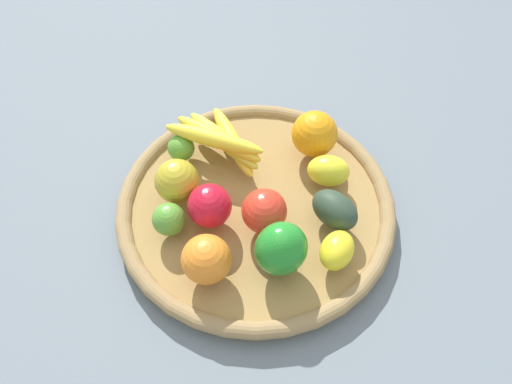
% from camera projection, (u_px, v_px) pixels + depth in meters
% --- Properties ---
extents(ground_plane, '(2.40, 2.40, 0.00)m').
position_uv_depth(ground_plane, '(256.00, 213.00, 0.81)').
color(ground_plane, slate).
rests_on(ground_plane, ground).
extents(basket, '(0.43, 0.43, 0.04)m').
position_uv_depth(basket, '(256.00, 207.00, 0.79)').
color(basket, '#9F7D45').
rests_on(basket, ground_plane).
extents(apple_1, '(0.09, 0.09, 0.07)m').
position_uv_depth(apple_1, '(264.00, 211.00, 0.72)').
color(apple_1, red).
rests_on(apple_1, basket).
extents(banana_bunch, '(0.16, 0.16, 0.06)m').
position_uv_depth(banana_bunch, '(222.00, 140.00, 0.81)').
color(banana_bunch, yellow).
rests_on(banana_bunch, basket).
extents(orange_1, '(0.09, 0.09, 0.07)m').
position_uv_depth(orange_1, '(315.00, 134.00, 0.81)').
color(orange_1, orange).
rests_on(orange_1, basket).
extents(orange_0, '(0.07, 0.07, 0.07)m').
position_uv_depth(orange_0, '(207.00, 259.00, 0.68)').
color(orange_0, orange).
rests_on(orange_0, basket).
extents(lemon_1, '(0.08, 0.07, 0.05)m').
position_uv_depth(lemon_1, '(337.00, 250.00, 0.70)').
color(lemon_1, yellow).
rests_on(lemon_1, basket).
extents(apple_0, '(0.09, 0.09, 0.07)m').
position_uv_depth(apple_0, '(210.00, 206.00, 0.73)').
color(apple_0, red).
rests_on(apple_0, basket).
extents(avocado, '(0.09, 0.09, 0.05)m').
position_uv_depth(avocado, '(335.00, 210.00, 0.74)').
color(avocado, '#2D3F2E').
rests_on(avocado, basket).
extents(bell_pepper, '(0.09, 0.09, 0.08)m').
position_uv_depth(bell_pepper, '(281.00, 249.00, 0.68)').
color(bell_pepper, '#238C29').
rests_on(bell_pepper, basket).
extents(lime_0, '(0.07, 0.07, 0.05)m').
position_uv_depth(lime_0, '(169.00, 219.00, 0.73)').
color(lime_0, '#569731').
rests_on(lime_0, basket).
extents(apple_2, '(0.07, 0.07, 0.07)m').
position_uv_depth(apple_2, '(177.00, 181.00, 0.76)').
color(apple_2, gold).
rests_on(apple_2, basket).
extents(lemon_0, '(0.06, 0.07, 0.05)m').
position_uv_depth(lemon_0, '(329.00, 171.00, 0.78)').
color(lemon_0, yellow).
rests_on(lemon_0, basket).
extents(lime_1, '(0.05, 0.05, 0.04)m').
position_uv_depth(lime_1, '(181.00, 148.00, 0.81)').
color(lime_1, '#5A9E30').
rests_on(lime_1, basket).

